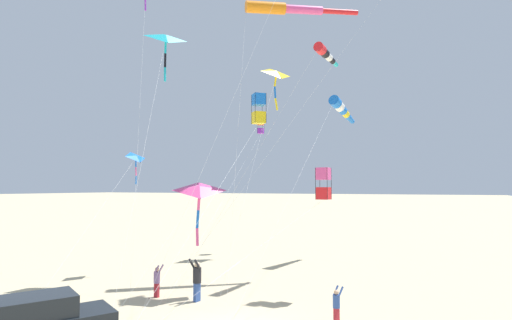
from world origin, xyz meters
TOP-DOWN VIEW (x-y plane):
  - person_adult_flyer at (-3.28, 3.00)m, footprint 0.52×0.64m
  - person_child_green_jacket at (3.37, 2.62)m, footprint 0.46×0.51m
  - person_child_grey_jacket at (-5.44, 2.83)m, footprint 0.51×0.41m
  - kite_box_green_low_center at (-6.72, 18.10)m, footprint 2.21×15.65m
  - kite_delta_blue_topmost at (-4.69, 16.70)m, footprint 3.11×13.87m
  - kite_windsock_teal_far_right at (1.07, 10.01)m, footprint 7.02×7.38m
  - kite_windsock_checkered_midright at (0.46, 16.68)m, footprint 1.57×17.81m
  - kite_windsock_orange_high_right at (-1.43, 10.13)m, footprint 6.25×11.33m
  - kite_delta_magenta_far_left at (-3.59, 3.64)m, footprint 2.27×7.39m
  - kite_box_long_streamer_left at (-1.53, 6.12)m, footprint 1.93×13.76m
  - kite_delta_long_streamer_right at (-10.12, 6.60)m, footprint 3.24×10.21m
  - kite_delta_yellow_midlevel at (-7.66, 6.17)m, footprint 6.05×10.61m
  - kite_box_striped_overhead at (1.98, 5.98)m, footprint 4.09×12.01m

SIDE VIEW (x-z plane):
  - person_child_green_jacket at x=3.37m, z-range 0.06..1.49m
  - person_child_grey_jacket at x=-5.44m, z-range 0.07..1.64m
  - person_adult_flyer at x=-3.28m, z-range 0.09..2.09m
  - kite_delta_magenta_far_left at x=-3.59m, z-range 2.31..7.92m
  - kite_box_striped_overhead at x=1.98m, z-range 2.34..8.59m
  - kite_delta_long_streamer_right at x=-10.12m, z-range 3.36..10.86m
  - kite_box_long_streamer_left at x=-1.53m, z-range 4.32..14.56m
  - kite_box_green_low_center at x=-6.72m, z-range 4.89..15.92m
  - kite_windsock_checkered_midright at x=0.46m, z-range 5.20..17.14m
  - kite_windsock_teal_far_right at x=1.07m, z-range 6.43..20.04m
  - kite_delta_yellow_midlevel at x=-7.66m, z-range 6.81..21.60m
  - kite_delta_blue_topmost at x=-4.69m, z-range 6.86..21.89m
  - kite_windsock_orange_high_right at x=-1.43m, z-range 8.05..24.94m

